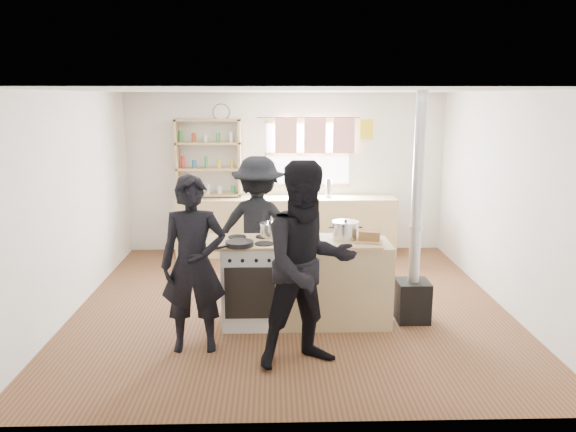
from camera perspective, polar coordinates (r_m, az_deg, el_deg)
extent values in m
cube|color=brown|center=(6.81, 0.29, -8.96)|extent=(5.00, 5.00, 0.01)
cube|color=#D3B87F|center=(8.80, -0.18, -1.00)|extent=(3.40, 0.55, 0.90)
cube|color=tan|center=(8.88, -7.97, 2.19)|extent=(1.00, 0.28, 0.03)
cube|color=tan|center=(8.82, -8.04, 4.75)|extent=(1.00, 0.28, 0.03)
cube|color=tan|center=(8.78, -8.12, 7.34)|extent=(1.00, 0.28, 0.03)
cube|color=tan|center=(8.76, -8.19, 9.63)|extent=(1.00, 0.28, 0.03)
cube|color=tan|center=(8.87, -11.17, 5.76)|extent=(0.04, 0.28, 1.20)
cube|color=tan|center=(8.76, -4.94, 5.86)|extent=(0.04, 0.28, 1.20)
cylinder|color=silver|center=(8.73, 4.13, 2.78)|extent=(0.10, 0.10, 0.27)
cube|color=white|center=(6.14, -3.78, -6.85)|extent=(0.60, 0.60, 0.90)
cube|color=tan|center=(6.17, 4.67, -6.77)|extent=(1.20, 0.60, 0.90)
cube|color=tan|center=(6.00, 0.46, -2.62)|extent=(1.84, 0.64, 0.03)
cylinder|color=black|center=(5.79, -4.96, -2.81)|extent=(0.41, 0.41, 0.05)
cylinder|color=#295C1F|center=(5.78, -4.96, -2.67)|extent=(0.26, 0.26, 0.02)
cube|color=silver|center=(6.06, 1.37, -1.98)|extent=(0.34, 0.27, 0.07)
cube|color=brown|center=(6.05, 1.37, -1.78)|extent=(0.28, 0.23, 0.02)
cylinder|color=#B9B9BC|center=(6.12, -1.84, -1.50)|extent=(0.21, 0.21, 0.15)
cylinder|color=#B9B9BC|center=(6.10, -1.84, -0.77)|extent=(0.22, 0.22, 0.01)
sphere|color=black|center=(6.09, -1.85, -0.64)|extent=(0.03, 0.03, 0.03)
cylinder|color=silver|center=(6.07, 5.86, -1.49)|extent=(0.28, 0.28, 0.18)
cylinder|color=silver|center=(6.05, 5.88, -0.60)|extent=(0.29, 0.29, 0.01)
sphere|color=black|center=(6.05, 5.88, -0.47)|extent=(0.03, 0.03, 0.03)
cube|color=tan|center=(5.97, 8.24, -2.57)|extent=(0.32, 0.26, 0.02)
cube|color=olive|center=(5.96, 8.26, -2.01)|extent=(0.24, 0.16, 0.10)
cube|color=black|center=(6.41, 12.51, -8.40)|extent=(0.35, 0.35, 0.45)
cylinder|color=#ADADB2|center=(6.10, 13.04, 2.69)|extent=(0.12, 0.12, 2.05)
imported|color=black|center=(5.46, -9.56, -4.88)|extent=(0.64, 0.44, 1.72)
imported|color=black|center=(5.06, 2.05, -5.05)|extent=(1.10, 0.97, 1.90)
imported|color=black|center=(6.87, -3.01, -1.15)|extent=(1.22, 0.83, 1.74)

